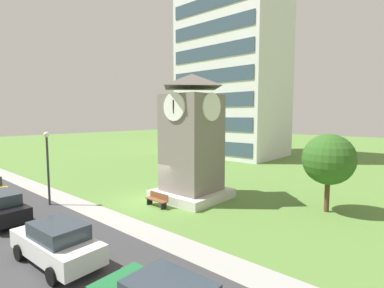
{
  "coord_description": "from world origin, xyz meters",
  "views": [
    {
      "loc": [
        14.99,
        -12.55,
        5.88
      ],
      "look_at": [
        0.84,
        3.71,
        3.78
      ],
      "focal_mm": 26.91,
      "sensor_mm": 36.0,
      "label": 1
    }
  ],
  "objects": [
    {
      "name": "park_bench",
      "position": [
        1.26,
        -0.23,
        0.46
      ],
      "size": [
        1.82,
        0.58,
        0.88
      ],
      "color": "brown",
      "rests_on": "ground"
    },
    {
      "name": "office_building",
      "position": [
        -9.0,
        24.29,
        12.8
      ],
      "size": [
        14.19,
        10.87,
        25.6
      ],
      "color": "silver",
      "rests_on": "ground"
    },
    {
      "name": "tree_near_tower",
      "position": [
        9.92,
        5.93,
        3.25
      ],
      "size": [
        3.1,
        3.1,
        4.82
      ],
      "color": "#513823",
      "rests_on": "ground"
    },
    {
      "name": "ground_plane",
      "position": [
        0.0,
        0.0,
        0.0
      ],
      "size": [
        160.0,
        160.0,
        0.0
      ],
      "primitive_type": "plane",
      "color": "#567F38"
    },
    {
      "name": "street_asphalt",
      "position": [
        0.0,
        -7.82,
        0.0
      ],
      "size": [
        120.0,
        7.2,
        0.01
      ],
      "primitive_type": "cube",
      "color": "#38383A",
      "rests_on": "ground"
    },
    {
      "name": "clock_tower",
      "position": [
        1.69,
        2.7,
        3.87
      ],
      "size": [
        4.58,
        4.58,
        8.79
      ],
      "color": "slate",
      "rests_on": "ground"
    },
    {
      "name": "street_lamp",
      "position": [
        -4.39,
        -4.7,
        3.09
      ],
      "size": [
        0.36,
        0.36,
        4.86
      ],
      "color": "#333338",
      "rests_on": "ground"
    },
    {
      "name": "kerb_strip",
      "position": [
        0.0,
        -3.42,
        0.0
      ],
      "size": [
        120.0,
        1.6,
        0.01
      ],
      "primitive_type": "cube",
      "color": "#9E9E99",
      "rests_on": "ground"
    },
    {
      "name": "parked_car_white",
      "position": [
        3.69,
        -7.77,
        0.86
      ],
      "size": [
        4.6,
        2.09,
        1.69
      ],
      "color": "silver",
      "rests_on": "ground"
    }
  ]
}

